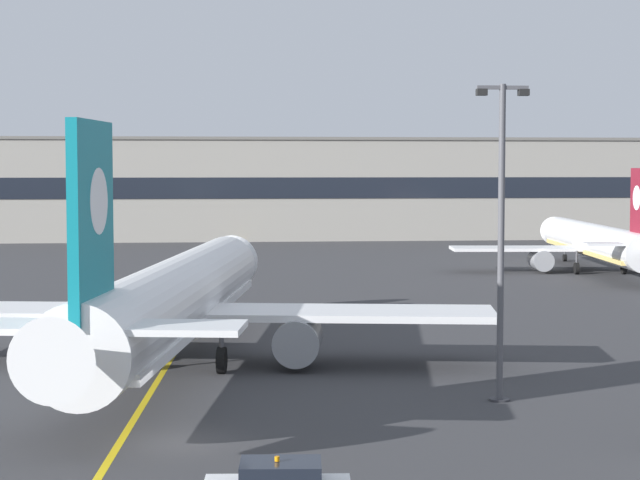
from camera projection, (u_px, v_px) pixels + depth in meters
name	position (u px, v px, depth m)	size (l,w,h in m)	color
ground_plane	(175.00, 444.00, 39.78)	(400.00, 400.00, 0.00)	#353538
taxiway_centreline	(192.00, 325.00, 69.58)	(0.30, 180.00, 0.01)	yellow
airliner_foreground	(175.00, 299.00, 55.05)	(32.36, 41.41, 11.65)	white
airliner_background	(596.00, 242.00, 103.97)	(27.46, 35.32, 9.91)	white
apron_lamp_post	(501.00, 237.00, 46.62)	(2.24, 0.90, 13.48)	#515156
terminal_building	(260.00, 189.00, 152.48)	(120.64, 12.40, 14.02)	#9E998E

